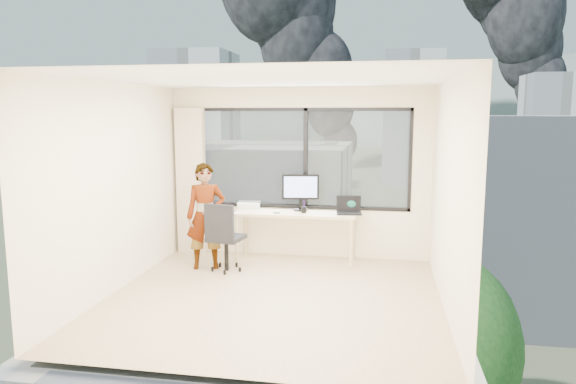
% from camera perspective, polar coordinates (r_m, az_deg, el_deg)
% --- Properties ---
extents(floor, '(4.00, 4.00, 0.01)m').
position_cam_1_polar(floor, '(6.53, -1.56, -11.35)').
color(floor, tan).
rests_on(floor, ground).
extents(ceiling, '(4.00, 4.00, 0.01)m').
position_cam_1_polar(ceiling, '(6.15, -1.66, 12.08)').
color(ceiling, white).
rests_on(ceiling, ground).
extents(wall_front, '(4.00, 0.01, 2.60)m').
position_cam_1_polar(wall_front, '(4.30, -7.00, -3.90)').
color(wall_front, beige).
rests_on(wall_front, ground).
extents(wall_left, '(0.01, 4.00, 2.60)m').
position_cam_1_polar(wall_left, '(6.89, -18.13, 0.44)').
color(wall_left, beige).
rests_on(wall_left, ground).
extents(wall_right, '(0.01, 4.00, 2.60)m').
position_cam_1_polar(wall_right, '(6.13, 17.04, -0.47)').
color(wall_right, beige).
rests_on(wall_right, ground).
extents(window_wall, '(3.30, 0.16, 1.55)m').
position_cam_1_polar(window_wall, '(8.13, 1.58, 3.64)').
color(window_wall, black).
rests_on(window_wall, ground).
extents(curtain, '(0.45, 0.14, 2.30)m').
position_cam_1_polar(curtain, '(8.49, -10.45, 1.17)').
color(curtain, beige).
rests_on(curtain, floor).
extents(desk, '(1.80, 0.60, 0.75)m').
position_cam_1_polar(desk, '(7.99, 0.83, -4.81)').
color(desk, beige).
rests_on(desk, floor).
extents(chair, '(0.59, 0.59, 1.01)m').
position_cam_1_polar(chair, '(7.51, -6.72, -4.73)').
color(chair, black).
rests_on(chair, floor).
extents(person, '(0.64, 0.51, 1.52)m').
position_cam_1_polar(person, '(7.62, -8.89, -2.60)').
color(person, '#2D2D33').
rests_on(person, floor).
extents(monitor, '(0.57, 0.20, 0.56)m').
position_cam_1_polar(monitor, '(8.00, 1.36, -0.01)').
color(monitor, black).
rests_on(monitor, desk).
extents(game_console, '(0.39, 0.34, 0.08)m').
position_cam_1_polar(game_console, '(8.31, -4.23, -1.37)').
color(game_console, white).
rests_on(game_console, desk).
extents(laptop, '(0.41, 0.42, 0.23)m').
position_cam_1_polar(laptop, '(7.78, 6.64, -1.52)').
color(laptop, black).
rests_on(laptop, desk).
extents(cellphone, '(0.11, 0.06, 0.01)m').
position_cam_1_polar(cellphone, '(7.81, -1.25, -2.26)').
color(cellphone, black).
rests_on(cellphone, desk).
extents(pen_cup, '(0.10, 0.10, 0.09)m').
position_cam_1_polar(pen_cup, '(7.83, 1.73, -1.93)').
color(pen_cup, black).
rests_on(pen_cup, desk).
extents(handbag, '(0.31, 0.23, 0.21)m').
position_cam_1_polar(handbag, '(7.96, 6.72, -1.38)').
color(handbag, '#0C4C3E').
rests_on(handbag, desk).
extents(exterior_ground, '(400.00, 400.00, 0.04)m').
position_cam_1_polar(exterior_ground, '(127.06, 9.39, 1.12)').
color(exterior_ground, '#515B3D').
rests_on(exterior_ground, ground).
extents(near_bldg_a, '(16.00, 12.00, 14.00)m').
position_cam_1_polar(near_bldg_a, '(38.56, -5.70, -5.31)').
color(near_bldg_a, beige).
rests_on(near_bldg_a, exterior_ground).
extents(near_bldg_b, '(14.00, 13.00, 16.00)m').
position_cam_1_polar(near_bldg_b, '(46.05, 23.39, -2.43)').
color(near_bldg_b, silver).
rests_on(near_bldg_b, exterior_ground).
extents(far_tower_a, '(14.00, 14.00, 28.00)m').
position_cam_1_polar(far_tower_a, '(107.34, -9.78, 7.26)').
color(far_tower_a, silver).
rests_on(far_tower_a, exterior_ground).
extents(far_tower_b, '(13.00, 13.00, 30.00)m').
position_cam_1_polar(far_tower_b, '(126.20, 13.23, 7.79)').
color(far_tower_b, silver).
rests_on(far_tower_b, exterior_ground).
extents(far_tower_c, '(15.00, 15.00, 26.00)m').
position_cam_1_polar(far_tower_c, '(152.46, 26.89, 6.44)').
color(far_tower_c, silver).
rests_on(far_tower_c, exterior_ground).
extents(far_tower_d, '(16.00, 14.00, 22.00)m').
position_cam_1_polar(far_tower_d, '(167.68, -11.47, 6.62)').
color(far_tower_d, silver).
rests_on(far_tower_d, exterior_ground).
extents(hill_a, '(288.00, 216.00, 90.00)m').
position_cam_1_polar(hill_a, '(348.20, -10.41, 5.76)').
color(hill_a, slate).
rests_on(hill_a, exterior_ground).
extents(hill_b, '(300.00, 220.00, 96.00)m').
position_cam_1_polar(hill_b, '(341.03, 26.96, 4.92)').
color(hill_b, slate).
rests_on(hill_b, exterior_ground).
extents(tree_a, '(7.00, 7.00, 8.00)m').
position_cam_1_polar(tree_a, '(35.09, -20.67, -12.39)').
color(tree_a, '#1D4D19').
rests_on(tree_a, exterior_ground).
extents(tree_b, '(7.60, 7.60, 9.00)m').
position_cam_1_polar(tree_b, '(26.86, 15.64, -17.64)').
color(tree_b, '#1D4D19').
rests_on(tree_b, exterior_ground).
extents(smoke_plume_b, '(30.00, 18.00, 70.00)m').
position_cam_1_polar(smoke_plume_b, '(185.70, 27.82, 15.28)').
color(smoke_plume_b, black).
rests_on(smoke_plume_b, exterior_ground).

